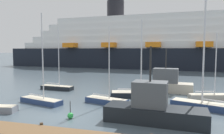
# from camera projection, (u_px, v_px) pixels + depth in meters

# --- Properties ---
(ground_plane) EXTENTS (600.00, 600.00, 0.00)m
(ground_plane) POSITION_uv_depth(u_px,v_px,m) (66.00, 116.00, 18.54)
(ground_plane) COLOR #4C5B66
(dock_pier) EXTENTS (19.40, 2.26, 0.68)m
(dock_pier) POSITION_uv_depth(u_px,v_px,m) (32.00, 134.00, 13.90)
(dock_pier) COLOR brown
(dock_pier) RESTS_ON ground_plane
(sailboat_1) EXTENTS (5.00, 2.69, 8.33)m
(sailboat_1) POSITION_uv_depth(u_px,v_px,m) (106.00, 100.00, 22.88)
(sailboat_1) COLOR navy
(sailboat_1) RESTS_ON ground_plane
(sailboat_2) EXTENTS (5.40, 2.60, 9.73)m
(sailboat_2) POSITION_uv_depth(u_px,v_px,m) (41.00, 99.00, 22.92)
(sailboat_2) COLOR navy
(sailboat_2) RESTS_ON ground_plane
(sailboat_3) EXTENTS (6.74, 3.40, 9.55)m
(sailboat_3) POSITION_uv_depth(u_px,v_px,m) (137.00, 93.00, 26.12)
(sailboat_3) COLOR black
(sailboat_3) RESTS_ON ground_plane
(sailboat_4) EXTENTS (5.26, 2.58, 7.86)m
(sailboat_4) POSITION_uv_depth(u_px,v_px,m) (211.00, 96.00, 24.82)
(sailboat_4) COLOR #BCB29E
(sailboat_4) RESTS_ON ground_plane
(sailboat_5) EXTENTS (7.22, 3.91, 11.16)m
(sailboat_5) POSITION_uv_depth(u_px,v_px,m) (208.00, 104.00, 20.53)
(sailboat_5) COLOR navy
(sailboat_5) RESTS_ON ground_plane
(sailboat_6) EXTENTS (5.05, 1.66, 9.07)m
(sailboat_6) POSITION_uv_depth(u_px,v_px,m) (57.00, 87.00, 30.85)
(sailboat_6) COLOR black
(sailboat_6) RESTS_ON ground_plane
(fishing_boat_0) EXTENTS (8.26, 3.04, 6.12)m
(fishing_boat_0) POSITION_uv_depth(u_px,v_px,m) (164.00, 83.00, 29.36)
(fishing_boat_0) COLOR #BCB29E
(fishing_boat_0) RESTS_ON ground_plane
(fishing_boat_1) EXTENTS (8.19, 2.95, 6.16)m
(fishing_boat_1) POSITION_uv_depth(u_px,v_px,m) (153.00, 109.00, 16.94)
(fishing_boat_1) COLOR black
(fishing_boat_1) RESTS_ON ground_plane
(channel_buoy_0) EXTENTS (0.51, 0.51, 1.53)m
(channel_buoy_0) POSITION_uv_depth(u_px,v_px,m) (70.00, 115.00, 17.95)
(channel_buoy_0) COLOR green
(channel_buoy_0) RESTS_ON ground_plane
(cruise_ship) EXTENTS (114.72, 23.27, 22.23)m
(cruise_ship) POSITION_uv_depth(u_px,v_px,m) (178.00, 46.00, 65.29)
(cruise_ship) COLOR black
(cruise_ship) RESTS_ON ground_plane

